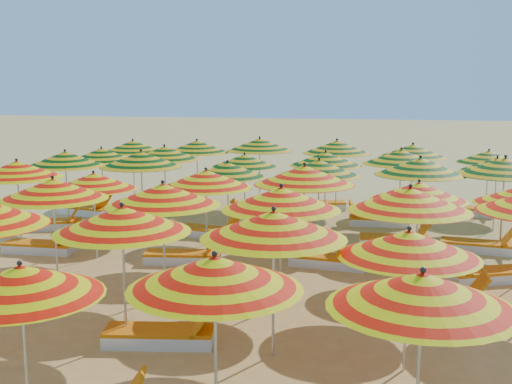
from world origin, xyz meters
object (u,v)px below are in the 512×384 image
at_px(umbrella_33, 326,159).
at_px(lounger_10, 487,275).
at_px(umbrella_24, 65,159).
at_px(umbrella_28, 420,167).
at_px(umbrella_39, 337,147).
at_px(lounger_8, 185,256).
at_px(umbrella_21, 304,175).
at_px(umbrella_41, 489,157).
at_px(umbrella_15, 281,199).
at_px(umbrella_25, 141,159).
at_px(lounger_6, 439,300).
at_px(umbrella_14, 163,195).
at_px(umbrella_9, 274,225).
at_px(umbrella_19, 94,181).
at_px(umbrella_2, 21,281).
at_px(umbrella_3, 215,273).
at_px(umbrella_37, 197,146).
at_px(umbrella_4, 422,291).
at_px(lounger_15, 86,210).
at_px(umbrella_29, 505,167).
at_px(lounger_4, 162,335).
at_px(umbrella_27, 319,168).
at_px(beachgoer_b, 150,213).
at_px(umbrella_13, 53,189).
at_px(lounger_12, 211,232).
at_px(umbrella_8, 122,219).
at_px(lounger_19, 468,210).
at_px(lounger_13, 396,240).
at_px(umbrella_26, 228,170).
at_px(umbrella_35, 497,164).
at_px(umbrella_36, 133,146).
at_px(lounger_18, 317,205).
at_px(umbrella_31, 164,153).
at_px(umbrella_40, 413,151).
at_px(lounger_11, 51,224).
at_px(umbrella_18, 17,170).
at_px(lounger_17, 377,220).
at_px(umbrella_32, 245,160).
at_px(lounger_14, 479,246).
at_px(lounger_9, 327,260).

bearing_deg(umbrella_33, lounger_10, -50.29).
bearing_deg(umbrella_33, umbrella_24, -163.73).
distance_m(umbrella_28, umbrella_39, 5.04).
height_order(umbrella_39, lounger_8, umbrella_39).
bearing_deg(umbrella_39, umbrella_28, -61.72).
relative_size(umbrella_21, umbrella_41, 1.36).
xyz_separation_m(umbrella_15, lounger_10, (3.91, 2.31, -1.85)).
xyz_separation_m(umbrella_25, lounger_6, (7.44, -4.35, -1.89)).
bearing_deg(umbrella_14, lounger_8, 99.48).
distance_m(umbrella_9, umbrella_19, 6.71).
xyz_separation_m(umbrella_2, umbrella_3, (2.20, 0.42, 0.11)).
height_order(umbrella_9, umbrella_37, umbrella_9).
relative_size(umbrella_3, umbrella_4, 1.09).
bearing_deg(umbrella_3, umbrella_2, -169.20).
height_order(umbrella_21, lounger_15, umbrella_21).
height_order(umbrella_29, lounger_4, umbrella_29).
height_order(umbrella_28, umbrella_29, umbrella_29).
relative_size(umbrella_14, umbrella_27, 1.06).
bearing_deg(beachgoer_b, umbrella_37, -87.69).
xyz_separation_m(umbrella_13, lounger_12, (1.86, 4.66, -1.84)).
relative_size(umbrella_8, beachgoer_b, 1.85).
bearing_deg(lounger_19, lounger_13, -103.04).
distance_m(umbrella_26, lounger_19, 8.13).
distance_m(umbrella_35, lounger_4, 11.33).
relative_size(umbrella_8, umbrella_21, 0.85).
distance_m(umbrella_28, lounger_8, 6.03).
height_order(umbrella_15, umbrella_36, umbrella_15).
bearing_deg(lounger_15, lounger_8, -32.50).
relative_size(umbrella_21, lounger_18, 1.55).
xyz_separation_m(umbrella_31, umbrella_40, (7.30, 2.28, -0.01)).
xyz_separation_m(umbrella_27, lounger_6, (2.69, -4.17, -1.81)).
relative_size(umbrella_19, lounger_11, 1.39).
distance_m(lounger_11, lounger_19, 12.46).
relative_size(umbrella_4, umbrella_19, 0.98).
relative_size(umbrella_36, umbrella_40, 0.86).
xyz_separation_m(umbrella_18, lounger_12, (4.17, 2.23, -1.84)).
xyz_separation_m(umbrella_25, lounger_12, (1.89, 0.03, -1.89)).
bearing_deg(umbrella_15, umbrella_41, 62.78).
distance_m(lounger_6, lounger_17, 6.88).
height_order(umbrella_3, lounger_8, umbrella_3).
xyz_separation_m(umbrella_19, lounger_11, (-2.60, 2.55, -1.67)).
distance_m(umbrella_32, lounger_12, 2.81).
distance_m(umbrella_15, umbrella_40, 9.66).
bearing_deg(umbrella_26, lounger_4, -84.19).
xyz_separation_m(umbrella_18, lounger_17, (8.44, 4.61, -1.84)).
distance_m(lounger_8, lounger_14, 7.09).
distance_m(umbrella_39, lounger_11, 8.91).
distance_m(umbrella_3, umbrella_8, 3.02).
bearing_deg(lounger_9, umbrella_25, -14.42).
relative_size(umbrella_19, lounger_12, 1.39).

